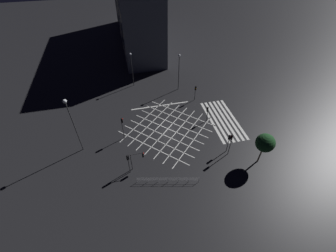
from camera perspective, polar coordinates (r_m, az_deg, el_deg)
name	(u,v)px	position (r m, az deg, el deg)	size (l,w,h in m)	color
ground_plane	(168,129)	(41.48, 0.00, -0.69)	(200.00, 200.00, 0.00)	black
road_markings	(197,123)	(43.07, 7.34, 0.85)	(18.01, 22.41, 0.01)	silver
office_building	(135,5)	(73.64, -8.44, 28.14)	(40.29, 10.06, 20.82)	#4C515B
traffic_light_sw_cross	(231,141)	(36.25, 15.68, -3.61)	(0.36, 0.39, 4.51)	#2D2D30
traffic_light_se_main	(195,90)	(47.23, 6.99, 9.01)	(0.39, 0.36, 3.53)	#2D2D30
traffic_light_median_south	(207,111)	(42.17, 9.95, 3.69)	(0.36, 0.39, 3.33)	#2D2D30
traffic_light_median_north	(122,124)	(38.31, -11.50, 0.46)	(0.36, 0.39, 4.59)	#2D2D30
traffic_light_nw_cross	(138,157)	(33.84, -7.60, -7.86)	(0.36, 2.08, 3.52)	#2D2D30
traffic_light_sw_main	(229,140)	(37.11, 15.17, -3.39)	(0.39, 0.36, 3.69)	#2D2D30
traffic_light_nw_main	(128,160)	(33.47, -10.10, -8.55)	(0.39, 0.36, 3.84)	#2D2D30
street_lamp_east	(131,63)	(51.10, -9.29, 15.42)	(0.50, 0.50, 7.84)	#2D2D30
street_lamp_west	(179,66)	(48.97, 2.81, 14.96)	(0.49, 0.49, 8.34)	#2D2D30
street_lamp_far	(70,116)	(35.75, -23.57, 2.43)	(0.57, 0.57, 10.29)	#2D2D30
street_tree_near	(265,143)	(36.09, 23.46, -3.97)	(2.84, 2.84, 5.71)	brown
pedestrian_railing	(168,180)	(33.52, 0.00, -13.44)	(2.11, 8.82, 1.05)	#B7B7BC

